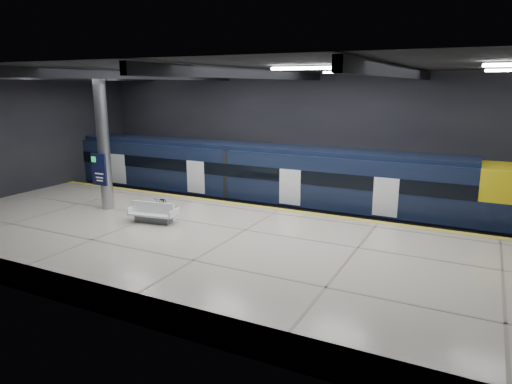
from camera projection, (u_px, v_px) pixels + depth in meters
The scene contains 10 objects.
ground at pixel (255, 246), 21.12m from camera, with size 30.00×30.00×0.00m, color black.
room_shell at pixel (255, 122), 19.81m from camera, with size 30.10×16.10×8.05m.
platform at pixel (228, 252), 18.82m from camera, with size 30.00×11.00×1.10m, color beige.
safety_strip at pixel (280, 209), 23.26m from camera, with size 30.00×0.40×0.01m, color gold.
rails at pixel (299, 215), 25.89m from camera, with size 30.00×1.52×0.16m.
train at pixel (280, 179), 25.96m from camera, with size 29.40×2.84×3.79m.
bench at pixel (153, 215), 21.00m from camera, with size 2.31×1.23×0.97m.
bicycle at pixel (161, 204), 22.66m from camera, with size 0.55×1.57×0.83m, color #99999E.
pannier_bag at pixel (152, 207), 22.97m from camera, with size 0.30×0.18×0.35m, color black.
info_column at pixel (103, 143), 22.70m from camera, with size 0.90×0.78×6.90m.
Camera 1 is at (9.00, -17.84, 7.31)m, focal length 32.00 mm.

